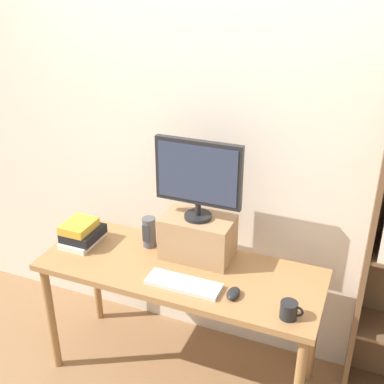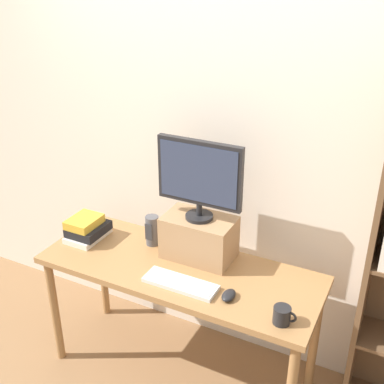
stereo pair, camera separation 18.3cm
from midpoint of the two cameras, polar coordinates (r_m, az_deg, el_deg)
The scene contains 10 objects.
ground_plane at distance 3.16m, azimuth 0.41°, elevation -20.36°, with size 12.00×12.00×0.00m, color olive.
back_wall at distance 2.79m, azimuth 4.71°, elevation 5.13°, with size 7.00×0.08×2.60m.
desk at distance 2.72m, azimuth 0.45°, elevation -10.40°, with size 1.56×0.58×0.76m.
riser_box at distance 2.69m, azimuth 2.80°, elevation -5.43°, with size 0.39×0.24×0.25m.
computer_monitor at distance 2.52m, azimuth 2.96°, elevation 1.84°, with size 0.48×0.15×0.45m.
keyboard at distance 2.52m, azimuth 0.73°, elevation -10.81°, with size 0.39×0.13×0.02m.
computer_mouse at distance 2.45m, azimuth 6.56°, elevation -12.12°, with size 0.06×0.10×0.04m.
book_stack at distance 2.94m, azimuth -10.61°, elevation -4.32°, with size 0.19×0.25×0.14m.
coffee_mug at distance 2.33m, azimuth 12.95°, elevation -14.11°, with size 0.11×0.08×0.09m.
desk_speaker at distance 2.82m, azimuth -2.89°, elevation -4.61°, with size 0.08×0.08×0.18m.
Camera 2 is at (1.06, -1.93, 2.27)m, focal length 45.00 mm.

